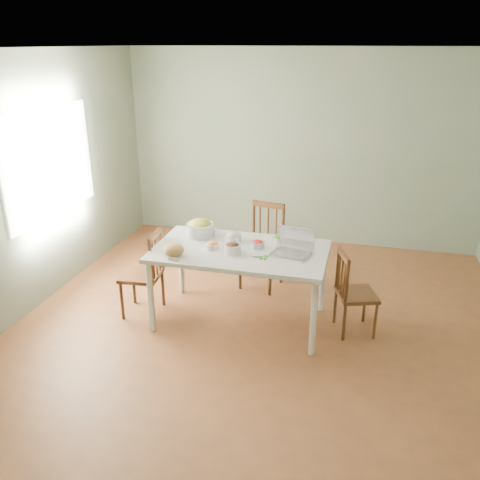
% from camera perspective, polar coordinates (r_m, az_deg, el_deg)
% --- Properties ---
extents(floor, '(5.00, 5.00, 0.00)m').
position_cam_1_polar(floor, '(5.28, 2.43, -9.60)').
color(floor, brown).
rests_on(floor, ground).
extents(ceiling, '(5.00, 5.00, 0.00)m').
position_cam_1_polar(ceiling, '(4.50, 3.01, 21.18)').
color(ceiling, white).
rests_on(ceiling, ground).
extents(wall_back, '(5.00, 0.00, 2.70)m').
position_cam_1_polar(wall_back, '(7.11, 6.99, 10.33)').
color(wall_back, gray).
rests_on(wall_back, ground).
extents(wall_front, '(5.00, 0.00, 2.70)m').
position_cam_1_polar(wall_front, '(2.54, -9.50, -11.97)').
color(wall_front, gray).
rests_on(wall_front, ground).
extents(wall_left, '(0.00, 5.00, 2.70)m').
position_cam_1_polar(wall_left, '(5.75, -22.61, 6.07)').
color(wall_left, gray).
rests_on(wall_left, ground).
extents(window_left, '(0.04, 1.60, 1.20)m').
position_cam_1_polar(window_left, '(5.94, -20.97, 8.26)').
color(window_left, white).
rests_on(window_left, ground).
extents(dining_table, '(1.74, 0.98, 0.82)m').
position_cam_1_polar(dining_table, '(5.14, 0.00, -5.26)').
color(dining_table, white).
rests_on(dining_table, floor).
extents(chair_far, '(0.52, 0.50, 1.00)m').
position_cam_1_polar(chair_far, '(5.84, 2.48, -0.85)').
color(chair_far, '#371B0E').
rests_on(chair_far, floor).
extents(chair_left, '(0.44, 0.45, 0.94)m').
position_cam_1_polar(chair_left, '(5.37, -11.29, -3.73)').
color(chair_left, '#371B0E').
rests_on(chair_left, floor).
extents(chair_right, '(0.47, 0.48, 0.87)m').
position_cam_1_polar(chair_right, '(5.08, 13.28, -5.90)').
color(chair_right, '#371B0E').
rests_on(chair_right, floor).
extents(bread_boule, '(0.21, 0.21, 0.13)m').
position_cam_1_polar(bread_boule, '(4.83, -7.65, -1.13)').
color(bread_boule, tan).
rests_on(bread_boule, dining_table).
extents(butter_stick, '(0.11, 0.04, 0.03)m').
position_cam_1_polar(butter_stick, '(4.75, -7.65, -2.20)').
color(butter_stick, beige).
rests_on(butter_stick, dining_table).
extents(bowl_squash, '(0.37, 0.37, 0.18)m').
position_cam_1_polar(bowl_squash, '(5.31, -4.60, 1.44)').
color(bowl_squash, gold).
rests_on(bowl_squash, dining_table).
extents(bowl_carrot, '(0.16, 0.16, 0.07)m').
position_cam_1_polar(bowl_carrot, '(4.97, -3.20, -0.64)').
color(bowl_carrot, orange).
rests_on(bowl_carrot, dining_table).
extents(bowl_onion, '(0.20, 0.20, 0.09)m').
position_cam_1_polar(bowl_onion, '(5.17, -0.84, 0.42)').
color(bowl_onion, beige).
rests_on(bowl_onion, dining_table).
extents(bowl_mushroom, '(0.19, 0.19, 0.11)m').
position_cam_1_polar(bowl_mushroom, '(4.86, -0.88, -0.91)').
color(bowl_mushroom, black).
rests_on(bowl_mushroom, dining_table).
extents(bowl_redpep, '(0.17, 0.17, 0.08)m').
position_cam_1_polar(bowl_redpep, '(4.99, 2.04, -0.47)').
color(bowl_redpep, red).
rests_on(bowl_redpep, dining_table).
extents(bowl_broccoli, '(0.14, 0.14, 0.08)m').
position_cam_1_polar(bowl_broccoli, '(5.14, 4.49, 0.15)').
color(bowl_broccoli, black).
rests_on(bowl_broccoli, dining_table).
extents(flatbread, '(0.24, 0.24, 0.02)m').
position_cam_1_polar(flatbread, '(5.25, 4.72, 0.23)').
color(flatbread, beige).
rests_on(flatbread, dining_table).
extents(basil_bunch, '(0.18, 0.18, 0.02)m').
position_cam_1_polar(basil_bunch, '(4.78, 2.34, -1.91)').
color(basil_bunch, '#1C600C').
rests_on(basil_bunch, dining_table).
extents(laptop, '(0.42, 0.39, 0.24)m').
position_cam_1_polar(laptop, '(4.82, 5.88, -0.38)').
color(laptop, silver).
rests_on(laptop, dining_table).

